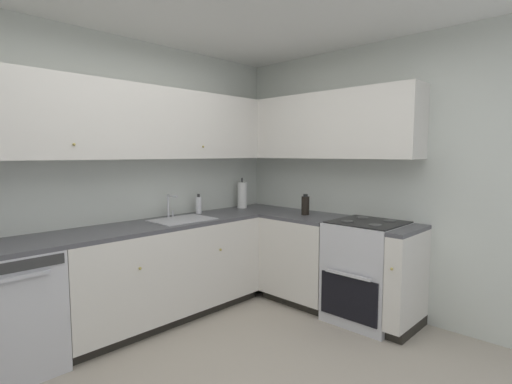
% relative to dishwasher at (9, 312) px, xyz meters
% --- Properties ---
extents(wall_back, '(4.02, 0.05, 2.58)m').
position_rel_dishwasher_xyz_m(wall_back, '(0.86, 0.33, 0.85)').
color(wall_back, silver).
rests_on(wall_back, ground_plane).
extents(wall_right, '(0.05, 3.62, 2.58)m').
position_rel_dishwasher_xyz_m(wall_right, '(2.84, -1.46, 0.85)').
color(wall_right, silver).
rests_on(wall_right, ground_plane).
extents(dishwasher, '(0.60, 0.63, 0.88)m').
position_rel_dishwasher_xyz_m(dishwasher, '(0.00, 0.00, 0.00)').
color(dishwasher, silver).
rests_on(dishwasher, ground_plane).
extents(lower_cabinets_back, '(1.91, 0.62, 0.88)m').
position_rel_dishwasher_xyz_m(lower_cabinets_back, '(1.26, 0.00, 0.00)').
color(lower_cabinets_back, silver).
rests_on(lower_cabinets_back, ground_plane).
extents(countertop_back, '(3.12, 0.60, 0.03)m').
position_rel_dishwasher_xyz_m(countertop_back, '(1.26, 0.00, 0.45)').
color(countertop_back, '#4C4C51').
rests_on(countertop_back, lower_cabinets_back).
extents(lower_cabinets_right, '(0.62, 1.53, 0.88)m').
position_rel_dishwasher_xyz_m(lower_cabinets_right, '(2.52, -0.86, 0.00)').
color(lower_cabinets_right, silver).
rests_on(lower_cabinets_right, ground_plane).
extents(countertop_right, '(0.60, 1.53, 0.03)m').
position_rel_dishwasher_xyz_m(countertop_right, '(2.52, -0.86, 0.45)').
color(countertop_right, '#4C4C51').
rests_on(countertop_right, lower_cabinets_right).
extents(oven_range, '(0.68, 0.62, 1.06)m').
position_rel_dishwasher_xyz_m(oven_range, '(2.54, -1.38, 0.02)').
color(oven_range, silver).
rests_on(oven_range, ground_plane).
extents(upper_cabinets_back, '(2.80, 0.34, 0.65)m').
position_rel_dishwasher_xyz_m(upper_cabinets_back, '(1.10, 0.14, 1.37)').
color(upper_cabinets_back, silver).
extents(upper_cabinets_right, '(0.32, 2.07, 0.65)m').
position_rel_dishwasher_xyz_m(upper_cabinets_right, '(2.66, -0.73, 1.37)').
color(upper_cabinets_right, silver).
extents(sink, '(0.56, 0.40, 0.10)m').
position_rel_dishwasher_xyz_m(sink, '(1.45, -0.03, 0.43)').
color(sink, '#B7B7BC').
rests_on(sink, countertop_back).
extents(faucet, '(0.07, 0.16, 0.23)m').
position_rel_dishwasher_xyz_m(faucet, '(1.46, 0.18, 0.61)').
color(faucet, silver).
rests_on(faucet, countertop_back).
extents(soap_bottle, '(0.06, 0.06, 0.21)m').
position_rel_dishwasher_xyz_m(soap_bottle, '(1.81, 0.18, 0.56)').
color(soap_bottle, silver).
rests_on(soap_bottle, countertop_back).
extents(paper_towel_roll, '(0.11, 0.11, 0.36)m').
position_rel_dishwasher_xyz_m(paper_towel_roll, '(2.43, 0.16, 0.62)').
color(paper_towel_roll, white).
rests_on(paper_towel_roll, countertop_back).
extents(oil_bottle, '(0.08, 0.08, 0.21)m').
position_rel_dishwasher_xyz_m(oil_bottle, '(2.52, -0.68, 0.57)').
color(oil_bottle, black).
rests_on(oil_bottle, countertop_right).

